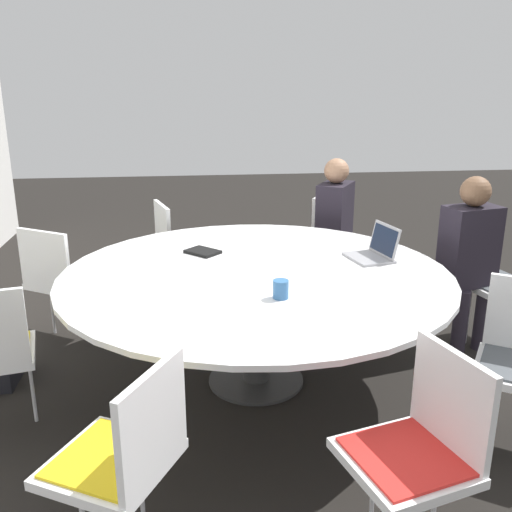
# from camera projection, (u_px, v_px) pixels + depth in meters

# --- Properties ---
(ground_plane) EXTENTS (16.00, 16.00, 0.00)m
(ground_plane) POSITION_uv_depth(u_px,v_px,m) (256.00, 381.00, 3.57)
(ground_plane) COLOR black
(conference_table) EXTENTS (2.30, 2.30, 0.72)m
(conference_table) POSITION_uv_depth(u_px,v_px,m) (256.00, 284.00, 3.38)
(conference_table) COLOR #333333
(conference_table) RESTS_ON ground_plane
(chair_0) EXTENTS (0.51, 0.52, 0.85)m
(chair_0) POSITION_uv_depth(u_px,v_px,m) (487.00, 270.00, 4.05)
(chair_0) COLOR white
(chair_0) RESTS_ON ground_plane
(chair_1) EXTENTS (0.59, 0.59, 0.85)m
(chair_1) POSITION_uv_depth(u_px,v_px,m) (335.00, 234.00, 4.98)
(chair_1) COLOR white
(chair_1) RESTS_ON ground_plane
(chair_2) EXTENTS (0.54, 0.53, 0.85)m
(chair_2) POSITION_uv_depth(u_px,v_px,m) (179.00, 244.00, 4.69)
(chair_2) COLOR white
(chair_2) RESTS_ON ground_plane
(chair_3) EXTENTS (0.59, 0.59, 0.85)m
(chair_3) POSITION_uv_depth(u_px,v_px,m) (60.00, 275.00, 3.96)
(chair_3) COLOR white
(chair_3) RESTS_ON ground_plane
(chair_5) EXTENTS (0.59, 0.58, 0.85)m
(chair_5) POSITION_uv_depth(u_px,v_px,m) (125.00, 450.00, 2.09)
(chair_5) COLOR white
(chair_5) RESTS_ON ground_plane
(chair_6) EXTENTS (0.54, 0.52, 0.85)m
(chair_6) POSITION_uv_depth(u_px,v_px,m) (420.00, 441.00, 2.14)
(chair_6) COLOR white
(chair_6) RESTS_ON ground_plane
(person_0) EXTENTS (0.32, 0.40, 1.20)m
(person_0) POSITION_uv_depth(u_px,v_px,m) (470.00, 250.00, 3.84)
(person_0) COLOR #231E28
(person_0) RESTS_ON ground_plane
(person_1) EXTENTS (0.42, 0.38, 1.20)m
(person_1) POSITION_uv_depth(u_px,v_px,m) (336.00, 220.00, 4.68)
(person_1) COLOR #231E28
(person_1) RESTS_ON ground_plane
(laptop) EXTENTS (0.34, 0.31, 0.21)m
(laptop) POSITION_uv_depth(u_px,v_px,m) (375.00, 250.00, 3.60)
(laptop) COLOR #99999E
(laptop) RESTS_ON conference_table
(spiral_notebook) EXTENTS (0.25, 0.25, 0.02)m
(spiral_notebook) POSITION_uv_depth(u_px,v_px,m) (203.00, 252.00, 3.72)
(spiral_notebook) COLOR black
(spiral_notebook) RESTS_ON conference_table
(coffee_cup) EXTENTS (0.08, 0.08, 0.10)m
(coffee_cup) POSITION_uv_depth(u_px,v_px,m) (281.00, 289.00, 2.95)
(coffee_cup) COLOR #33669E
(coffee_cup) RESTS_ON conference_table
(handbag) EXTENTS (0.36, 0.16, 0.28)m
(handbag) POSITION_uv_depth(u_px,v_px,m) (4.00, 360.00, 3.54)
(handbag) COLOR black
(handbag) RESTS_ON ground_plane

